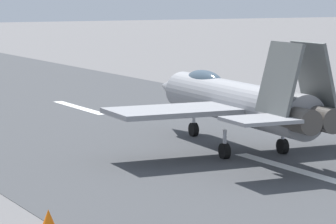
# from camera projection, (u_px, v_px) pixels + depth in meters

# --- Properties ---
(ground_plane) EXTENTS (400.00, 400.00, 0.00)m
(ground_plane) POSITION_uv_depth(u_px,v_px,m) (291.00, 169.00, 39.72)
(ground_plane) COLOR slate
(runway_strip) EXTENTS (240.00, 26.00, 0.02)m
(runway_strip) POSITION_uv_depth(u_px,v_px,m) (291.00, 169.00, 39.70)
(runway_strip) COLOR #404244
(runway_strip) RESTS_ON ground
(fighter_jet) EXTENTS (17.17, 14.10, 5.70)m
(fighter_jet) POSITION_uv_depth(u_px,v_px,m) (235.00, 101.00, 44.16)
(fighter_jet) COLOR gray
(fighter_jet) RESTS_ON ground
(crew_person) EXTENTS (0.69, 0.36, 1.65)m
(crew_person) POSITION_uv_depth(u_px,v_px,m) (219.00, 94.00, 62.00)
(crew_person) COLOR #1E2338
(crew_person) RESTS_ON ground
(marker_cone_near) EXTENTS (0.44, 0.44, 0.55)m
(marker_cone_near) POSITION_uv_depth(u_px,v_px,m) (48.00, 217.00, 30.05)
(marker_cone_near) COLOR orange
(marker_cone_near) RESTS_ON ground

